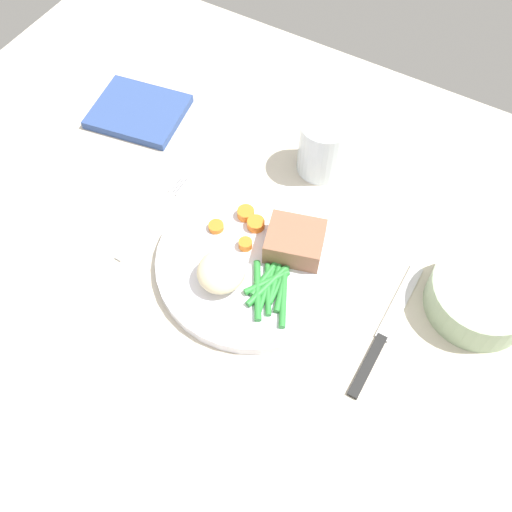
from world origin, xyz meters
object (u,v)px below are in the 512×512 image
meat_portion (295,241)px  fork (153,217)px  water_glass (324,150)px  napkin (138,112)px  knife (385,331)px  dinner_plate (256,263)px  salad_bowl (481,295)px

meat_portion → fork: size_ratio=0.44×
water_glass → napkin: water_glass is taller
knife → napkin: size_ratio=1.47×
meat_portion → knife: (15.24, -4.38, -3.17)cm
dinner_plate → meat_portion: meat_portion is taller
meat_portion → napkin: (-33.81, 11.13, -2.71)cm
salad_bowl → knife: bearing=-132.8°
fork → napkin: size_ratio=1.19×
meat_portion → salad_bowl: meat_portion is taller
fork → knife: size_ratio=0.81×
dinner_plate → knife: bearing=-0.9°
meat_portion → fork: meat_portion is taller
dinner_plate → napkin: dinner_plate is taller
meat_portion → water_glass: water_glass is taller
knife → salad_bowl: size_ratio=1.56×
knife → water_glass: (-18.95, 20.24, 3.65)cm
meat_portion → salad_bowl: size_ratio=0.56×
fork → water_glass: (16.37, 20.21, 3.65)cm
dinner_plate → meat_portion: (3.51, 4.09, 2.57)cm
salad_bowl → water_glass: bearing=158.1°
meat_portion → knife: meat_portion is taller
water_glass → fork: bearing=-129.0°
dinner_plate → water_glass: size_ratio=2.95×
meat_portion → salad_bowl: bearing=11.5°
fork → salad_bowl: bearing=11.9°
meat_portion → fork: (-20.08, -4.35, -3.17)cm
dinner_plate → fork: (-16.57, -0.26, -0.60)cm
meat_portion → knife: 16.17cm
dinner_plate → water_glass: water_glass is taller
salad_bowl → napkin: salad_bowl is taller
napkin → fork: bearing=-48.4°
napkin → meat_portion: bearing=-18.2°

